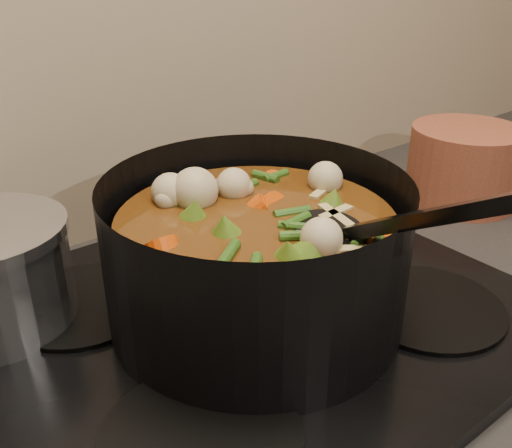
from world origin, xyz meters
TOP-DOWN VIEW (x-y plane):
  - stovetop at (0.00, 1.93)m, footprint 0.62×0.54m
  - stockpot at (-0.01, 1.92)m, footprint 0.41×0.49m
  - terracotta_crock at (0.51, 1.99)m, footprint 0.22×0.22m

SIDE VIEW (x-z plane):
  - stovetop at x=0.00m, z-range 0.91..0.93m
  - terracotta_crock at x=0.51m, z-range 0.91..1.04m
  - stockpot at x=-0.01m, z-range 0.88..1.13m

